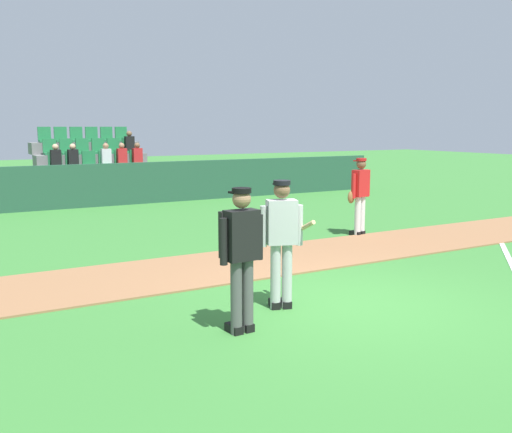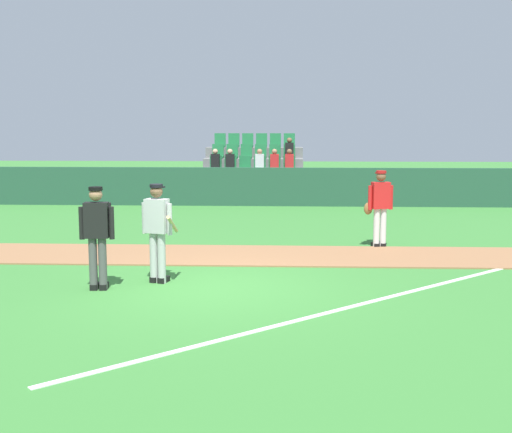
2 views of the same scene
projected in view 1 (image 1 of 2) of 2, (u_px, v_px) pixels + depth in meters
name	position (u px, v px, depth m)	size (l,w,h in m)	color
ground_plane	(352.00, 303.00, 8.13)	(80.00, 80.00, 0.00)	#387A33
infield_dirt_path	(254.00, 262.00, 10.54)	(28.00, 2.22, 0.03)	#936642
dugout_fence	(114.00, 184.00, 18.07)	(20.00, 0.16, 1.33)	#234C38
stadium_bleachers	(96.00, 176.00, 20.03)	(3.90, 3.80, 2.45)	slate
batter_grey_jersey	(282.00, 239.00, 7.77)	(0.59, 0.80, 1.76)	#B2B2B2
umpire_home_plate	(241.00, 251.00, 6.84)	(0.59, 0.32, 1.76)	#4C4C4C
runner_red_jersey	(360.00, 194.00, 13.03)	(0.67, 0.37, 1.76)	silver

